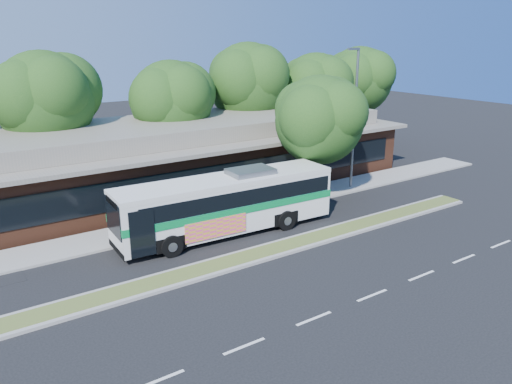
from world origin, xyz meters
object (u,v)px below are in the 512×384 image
sedan (44,216)px  sidewalk_tree (323,117)px  lamp_post (354,115)px  transit_bus (227,200)px

sedan → sidewalk_tree: bearing=-103.3°
sidewalk_tree → sedan: bearing=164.0°
sedan → sidewalk_tree: size_ratio=0.62×
sidewalk_tree → lamp_post: bearing=10.2°
sedan → sidewalk_tree: (15.38, -4.42, 4.44)m
lamp_post → sidewalk_tree: 3.24m
sedan → lamp_post: bearing=-99.0°
lamp_post → sidewalk_tree: bearing=-169.8°
lamp_post → sedan: bearing=168.3°
lamp_post → transit_bus: size_ratio=0.78×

